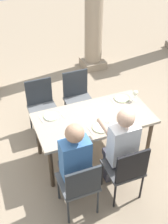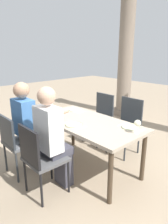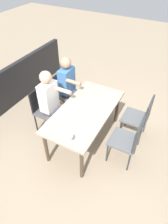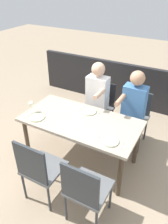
% 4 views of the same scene
% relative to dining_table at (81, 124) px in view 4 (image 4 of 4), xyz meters
% --- Properties ---
extents(ground_plane, '(16.00, 16.00, 0.00)m').
position_rel_dining_table_xyz_m(ground_plane, '(0.00, 0.00, -0.66)').
color(ground_plane, gray).
extents(dining_table, '(1.63, 0.83, 0.73)m').
position_rel_dining_table_xyz_m(dining_table, '(0.00, 0.00, 0.00)').
color(dining_table, tan).
rests_on(dining_table, ground).
extents(chair_west_north, '(0.44, 0.44, 0.91)m').
position_rel_dining_table_xyz_m(chair_west_north, '(-0.53, 0.83, -0.13)').
color(chair_west_north, '#5B5E61').
rests_on(chair_west_north, ground).
extents(chair_west_south, '(0.44, 0.44, 0.88)m').
position_rel_dining_table_xyz_m(chair_west_south, '(-0.53, -0.83, -0.14)').
color(chair_west_south, '#5B5E61').
rests_on(chair_west_south, ground).
extents(chair_mid_north, '(0.44, 0.44, 0.93)m').
position_rel_dining_table_xyz_m(chair_mid_north, '(0.08, 0.84, -0.12)').
color(chair_mid_north, '#5B5E61').
rests_on(chair_mid_north, ground).
extents(chair_mid_south, '(0.44, 0.44, 0.90)m').
position_rel_dining_table_xyz_m(chair_mid_south, '(0.08, -0.83, -0.13)').
color(chair_mid_south, '#4F4F50').
rests_on(chair_mid_south, ground).
extents(diner_woman_green, '(0.35, 0.50, 1.30)m').
position_rel_dining_table_xyz_m(diner_woman_green, '(-0.53, -0.64, 0.05)').
color(diner_woman_green, '#3F3F4C').
rests_on(diner_woman_green, ground).
extents(diner_man_white, '(0.35, 0.49, 1.32)m').
position_rel_dining_table_xyz_m(diner_man_white, '(0.08, -0.63, 0.05)').
color(diner_man_white, '#3F3F4C').
rests_on(diner_man_white, ground).
extents(patio_railing, '(4.03, 0.10, 0.90)m').
position_rel_dining_table_xyz_m(patio_railing, '(0.00, -1.98, -0.21)').
color(patio_railing, black).
rests_on(patio_railing, ground).
extents(plate_0, '(0.22, 0.22, 0.02)m').
position_rel_dining_table_xyz_m(plate_0, '(-0.54, 0.23, 0.09)').
color(plate_0, white).
rests_on(plate_0, dining_table).
extents(fork_0, '(0.03, 0.17, 0.01)m').
position_rel_dining_table_xyz_m(fork_0, '(-0.69, 0.23, 0.08)').
color(fork_0, silver).
rests_on(fork_0, dining_table).
extents(spoon_0, '(0.03, 0.17, 0.01)m').
position_rel_dining_table_xyz_m(spoon_0, '(-0.39, 0.23, 0.08)').
color(spoon_0, silver).
rests_on(spoon_0, dining_table).
extents(plate_1, '(0.23, 0.23, 0.02)m').
position_rel_dining_table_xyz_m(plate_1, '(-0.00, -0.24, 0.09)').
color(plate_1, silver).
rests_on(plate_1, dining_table).
extents(fork_1, '(0.03, 0.17, 0.01)m').
position_rel_dining_table_xyz_m(fork_1, '(-0.15, -0.24, 0.08)').
color(fork_1, silver).
rests_on(fork_1, dining_table).
extents(spoon_1, '(0.03, 0.17, 0.01)m').
position_rel_dining_table_xyz_m(spoon_1, '(0.15, -0.24, 0.08)').
color(spoon_1, silver).
rests_on(spoon_1, dining_table).
extents(plate_2, '(0.23, 0.23, 0.02)m').
position_rel_dining_table_xyz_m(plate_2, '(0.56, 0.25, 0.09)').
color(plate_2, silver).
rests_on(plate_2, dining_table).
extents(wine_glass_2, '(0.08, 0.08, 0.17)m').
position_rel_dining_table_xyz_m(wine_glass_2, '(0.72, 0.15, 0.20)').
color(wine_glass_2, white).
rests_on(wine_glass_2, dining_table).
extents(fork_2, '(0.02, 0.17, 0.01)m').
position_rel_dining_table_xyz_m(fork_2, '(0.41, 0.25, 0.08)').
color(fork_2, silver).
rests_on(fork_2, dining_table).
extents(spoon_2, '(0.03, 0.17, 0.01)m').
position_rel_dining_table_xyz_m(spoon_2, '(0.71, 0.25, 0.08)').
color(spoon_2, silver).
rests_on(spoon_2, dining_table).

